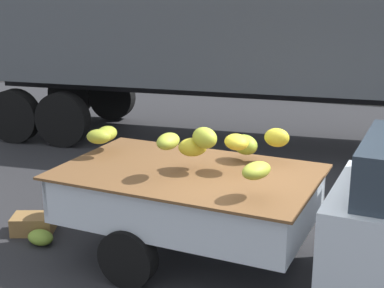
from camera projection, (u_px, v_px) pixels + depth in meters
ground at (279, 267)px, 6.36m from camera, size 220.00×220.00×0.00m
curb_strip at (346, 98)px, 15.37m from camera, size 80.00×0.80×0.16m
pickup_truck at (373, 217)px, 5.51m from camera, size 5.19×2.23×1.70m
semi_trailer at (254, 15)px, 10.64m from camera, size 12.13×3.25×3.95m
fallen_banana_bunch_near_tailgate at (40, 237)px, 6.90m from camera, size 0.43×0.37×0.17m
produce_crate at (33, 224)px, 7.21m from camera, size 0.61×0.51×0.23m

